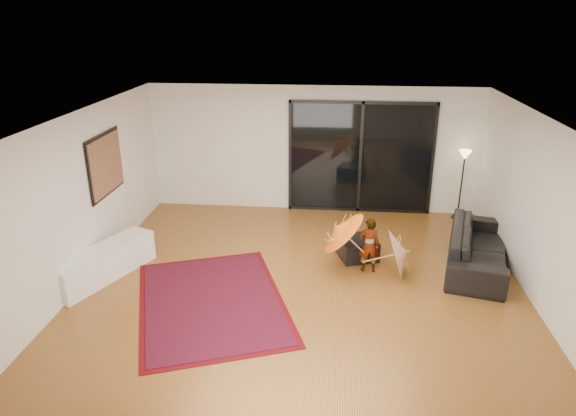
# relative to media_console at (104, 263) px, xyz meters

# --- Properties ---
(floor) EXTENTS (7.00, 7.00, 0.00)m
(floor) POSITION_rel_media_console_xyz_m (3.25, -0.03, -0.26)
(floor) COLOR olive
(floor) RESTS_ON ground
(ceiling) EXTENTS (7.00, 7.00, 0.00)m
(ceiling) POSITION_rel_media_console_xyz_m (3.25, -0.03, 2.44)
(ceiling) COLOR white
(ceiling) RESTS_ON wall_back
(wall_back) EXTENTS (7.00, 0.00, 7.00)m
(wall_back) POSITION_rel_media_console_xyz_m (3.25, 3.47, 1.09)
(wall_back) COLOR silver
(wall_back) RESTS_ON floor
(wall_front) EXTENTS (7.00, 0.00, 7.00)m
(wall_front) POSITION_rel_media_console_xyz_m (3.25, -3.53, 1.09)
(wall_front) COLOR silver
(wall_front) RESTS_ON floor
(wall_left) EXTENTS (0.00, 7.00, 7.00)m
(wall_left) POSITION_rel_media_console_xyz_m (-0.25, -0.03, 1.09)
(wall_left) COLOR silver
(wall_left) RESTS_ON floor
(wall_right) EXTENTS (0.00, 7.00, 7.00)m
(wall_right) POSITION_rel_media_console_xyz_m (6.75, -0.03, 1.09)
(wall_right) COLOR silver
(wall_right) RESTS_ON floor
(sliding_door) EXTENTS (3.06, 0.07, 2.40)m
(sliding_door) POSITION_rel_media_console_xyz_m (4.25, 3.44, 0.94)
(sliding_door) COLOR black
(sliding_door) RESTS_ON wall_back
(painting) EXTENTS (0.04, 1.28, 1.08)m
(painting) POSITION_rel_media_console_xyz_m (-0.21, 0.97, 1.39)
(painting) COLOR black
(painting) RESTS_ON wall_left
(media_console) EXTENTS (1.17, 1.92, 0.52)m
(media_console) POSITION_rel_media_console_xyz_m (0.00, 0.00, 0.00)
(media_console) COLOR white
(media_console) RESTS_ON floor
(speaker) EXTENTS (0.35, 0.35, 0.33)m
(speaker) POSITION_rel_media_console_xyz_m (0.00, 0.23, -0.10)
(speaker) COLOR #424244
(speaker) RESTS_ON floor
(persian_rug) EXTENTS (3.00, 3.50, 0.02)m
(persian_rug) POSITION_rel_media_console_xyz_m (1.92, -0.60, -0.25)
(persian_rug) COLOR #50060D
(persian_rug) RESTS_ON floor
(sofa) EXTENTS (1.48, 2.50, 0.69)m
(sofa) POSITION_rel_media_console_xyz_m (6.20, 1.01, 0.08)
(sofa) COLOR black
(sofa) RESTS_ON floor
(ottoman) EXTENTS (0.79, 0.79, 0.36)m
(ottoman) POSITION_rel_media_console_xyz_m (4.16, 1.13, -0.08)
(ottoman) COLOR black
(ottoman) RESTS_ON floor
(floor_lamp) EXTENTS (0.25, 0.25, 1.48)m
(floor_lamp) POSITION_rel_media_console_xyz_m (6.35, 3.22, 0.90)
(floor_lamp) COLOR black
(floor_lamp) RESTS_ON floor
(child) EXTENTS (0.36, 0.25, 0.96)m
(child) POSITION_rel_media_console_xyz_m (4.33, 0.63, 0.22)
(child) COLOR #999999
(child) RESTS_ON floor
(parasol_orange) EXTENTS (0.73, 0.87, 0.89)m
(parasol_orange) POSITION_rel_media_console_xyz_m (3.78, 0.58, 0.47)
(parasol_orange) COLOR #DB560B
(parasol_orange) RESTS_ON child
(parasol_white) EXTENTS (0.53, 0.84, 0.89)m
(parasol_white) POSITION_rel_media_console_xyz_m (4.93, 0.48, 0.24)
(parasol_white) COLOR white
(parasol_white) RESTS_ON floor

